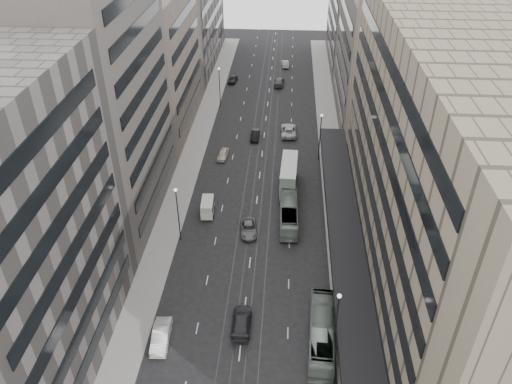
% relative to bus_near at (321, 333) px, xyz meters
% --- Properties ---
extents(ground, '(220.00, 220.00, 0.00)m').
position_rel_bus_near_xyz_m(ground, '(-8.50, 4.04, -1.52)').
color(ground, black).
rests_on(ground, ground).
extents(sidewalk_right, '(4.00, 125.00, 0.15)m').
position_rel_bus_near_xyz_m(sidewalk_right, '(3.50, 41.54, -1.45)').
color(sidewalk_right, gray).
rests_on(sidewalk_right, ground).
extents(sidewalk_left, '(4.00, 125.00, 0.15)m').
position_rel_bus_near_xyz_m(sidewalk_left, '(-20.50, 41.54, -1.45)').
color(sidewalk_left, gray).
rests_on(sidewalk_left, ground).
extents(department_store, '(19.20, 60.00, 30.00)m').
position_rel_bus_near_xyz_m(department_store, '(12.95, 12.04, 13.42)').
color(department_store, '#7A6F59').
rests_on(department_store, ground).
extents(building_right_mid, '(15.00, 28.00, 24.00)m').
position_rel_bus_near_xyz_m(building_right_mid, '(13.00, 56.04, 10.48)').
color(building_right_mid, '#4D4743').
rests_on(building_right_mid, ground).
extents(building_right_far, '(15.00, 32.00, 28.00)m').
position_rel_bus_near_xyz_m(building_right_far, '(13.00, 86.04, 12.48)').
color(building_right_far, '#68625E').
rests_on(building_right_far, ground).
extents(building_left_b, '(15.00, 26.00, 34.00)m').
position_rel_bus_near_xyz_m(building_left_b, '(-30.00, 23.04, 15.48)').
color(building_left_b, '#4D4743').
rests_on(building_left_b, ground).
extents(building_left_c, '(15.00, 28.00, 25.00)m').
position_rel_bus_near_xyz_m(building_left_c, '(-30.00, 50.04, 10.98)').
color(building_left_c, '#6E6256').
rests_on(building_left_c, ground).
extents(building_left_d, '(15.00, 38.00, 28.00)m').
position_rel_bus_near_xyz_m(building_left_d, '(-30.00, 83.04, 12.48)').
color(building_left_d, '#68625E').
rests_on(building_left_d, ground).
extents(lamp_right_near, '(0.44, 0.44, 8.32)m').
position_rel_bus_near_xyz_m(lamp_right_near, '(1.20, -0.96, 3.68)').
color(lamp_right_near, '#262628').
rests_on(lamp_right_near, ground).
extents(lamp_right_far, '(0.44, 0.44, 8.32)m').
position_rel_bus_near_xyz_m(lamp_right_far, '(1.20, 39.04, 3.68)').
color(lamp_right_far, '#262628').
rests_on(lamp_right_far, ground).
extents(lamp_left_near, '(0.44, 0.44, 8.32)m').
position_rel_bus_near_xyz_m(lamp_left_near, '(-18.20, 16.04, 3.68)').
color(lamp_left_near, '#262628').
rests_on(lamp_left_near, ground).
extents(lamp_left_far, '(0.44, 0.44, 8.32)m').
position_rel_bus_near_xyz_m(lamp_left_far, '(-18.20, 59.04, 3.68)').
color(lamp_left_far, '#262628').
rests_on(lamp_left_far, ground).
extents(bus_near, '(3.15, 11.06, 3.05)m').
position_rel_bus_near_xyz_m(bus_near, '(0.00, 0.00, 0.00)').
color(bus_near, gray).
rests_on(bus_near, ground).
extents(bus_far, '(2.65, 10.43, 2.89)m').
position_rel_bus_near_xyz_m(bus_far, '(-3.70, 21.04, -0.08)').
color(bus_far, gray).
rests_on(bus_far, ground).
extents(double_decker, '(2.90, 8.56, 4.63)m').
position_rel_bus_near_xyz_m(double_decker, '(-3.84, 29.28, 0.97)').
color(double_decker, gray).
rests_on(double_decker, ground).
extents(vw_microbus, '(1.84, 3.88, 2.07)m').
position_rel_bus_near_xyz_m(vw_microbus, '(-0.33, -2.51, -0.37)').
color(vw_microbus, '#54595B').
rests_on(vw_microbus, ground).
extents(panel_van, '(2.05, 3.85, 2.36)m').
position_rel_bus_near_xyz_m(panel_van, '(-15.37, 21.97, -0.22)').
color(panel_van, white).
rests_on(panel_van, ground).
extents(sedan_1, '(2.01, 5.04, 1.63)m').
position_rel_bus_near_xyz_m(sedan_1, '(-17.00, -0.97, -0.71)').
color(sedan_1, silver).
rests_on(sedan_1, ground).
extents(sedan_2, '(2.80, 5.01, 1.32)m').
position_rel_bus_near_xyz_m(sedan_2, '(-9.15, 18.18, -0.86)').
color(sedan_2, slate).
rests_on(sedan_2, ground).
extents(sedan_3, '(2.19, 5.31, 1.54)m').
position_rel_bus_near_xyz_m(sedan_3, '(-8.62, 1.64, -0.76)').
color(sedan_3, '#252628').
rests_on(sedan_3, ground).
extents(sedan_4, '(2.01, 4.15, 1.36)m').
position_rel_bus_near_xyz_m(sedan_4, '(-15.12, 38.14, -0.84)').
color(sedan_4, beige).
rests_on(sedan_4, ground).
extents(sedan_5, '(1.59, 4.27, 1.39)m').
position_rel_bus_near_xyz_m(sedan_5, '(-10.05, 45.57, -0.83)').
color(sedan_5, black).
rests_on(sedan_5, ground).
extents(sedan_6, '(2.98, 6.10, 1.67)m').
position_rel_bus_near_xyz_m(sedan_6, '(-4.01, 47.62, -0.69)').
color(sedan_6, beige).
rests_on(sedan_6, ground).
extents(sedan_7, '(2.43, 5.35, 1.52)m').
position_rel_bus_near_xyz_m(sedan_7, '(-6.47, 71.37, -0.76)').
color(sedan_7, '#4E4F51').
rests_on(sedan_7, ground).
extents(sedan_8, '(2.23, 4.46, 1.46)m').
position_rel_bus_near_xyz_m(sedan_8, '(-17.00, 72.37, -0.79)').
color(sedan_8, black).
rests_on(sedan_8, ground).
extents(sedan_9, '(1.91, 4.60, 1.48)m').
position_rel_bus_near_xyz_m(sedan_9, '(-5.29, 83.21, -0.78)').
color(sedan_9, '#A79C8A').
rests_on(sedan_9, ground).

